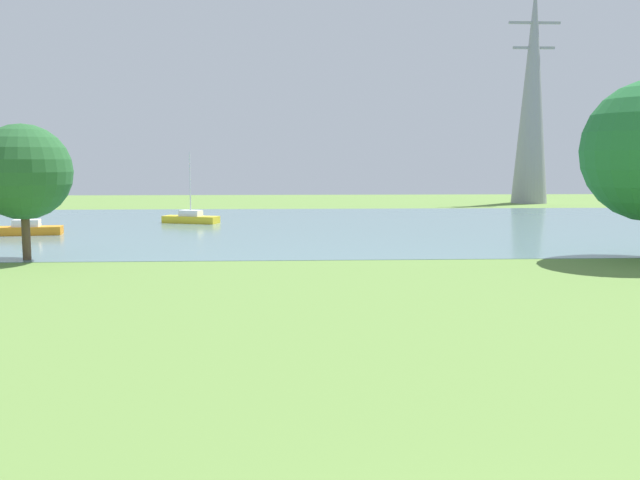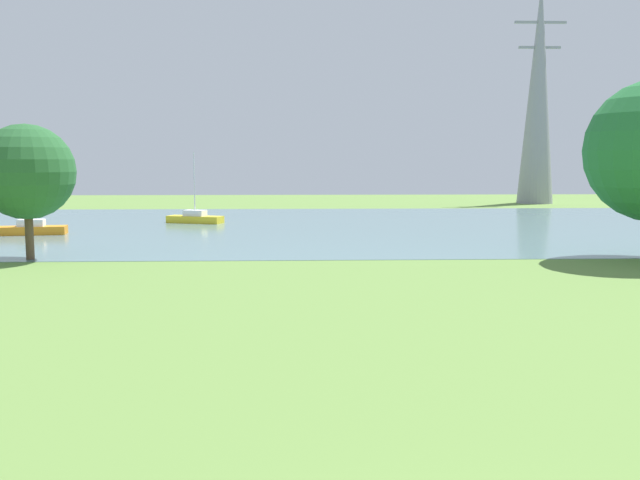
% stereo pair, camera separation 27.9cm
% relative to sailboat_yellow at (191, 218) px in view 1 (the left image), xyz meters
% --- Properties ---
extents(ground_plane, '(160.00, 160.00, 0.00)m').
position_rel_sailboat_yellow_xyz_m(ground_plane, '(10.65, -30.90, -0.45)').
color(ground_plane, olive).
extents(water_surface, '(140.00, 40.00, 0.02)m').
position_rel_sailboat_yellow_xyz_m(water_surface, '(10.65, -2.90, -0.44)').
color(water_surface, slate).
rests_on(water_surface, ground).
extents(sailboat_yellow, '(5.03, 3.01, 6.05)m').
position_rel_sailboat_yellow_xyz_m(sailboat_yellow, '(0.00, 0.00, 0.00)').
color(sailboat_yellow, yellow).
rests_on(sailboat_yellow, water_surface).
extents(sailboat_orange, '(4.96, 2.15, 7.62)m').
position_rel_sailboat_yellow_xyz_m(sailboat_orange, '(-10.51, -9.03, 0.02)').
color(sailboat_orange, orange).
rests_on(sailboat_orange, water_surface).
extents(tree_west_far, '(5.11, 5.11, 7.30)m').
position_rel_sailboat_yellow_xyz_m(tree_west_far, '(-5.86, -21.92, 4.28)').
color(tree_west_far, brown).
rests_on(tree_west_far, ground).
extents(electricity_pylon, '(6.40, 4.40, 27.66)m').
position_rel_sailboat_yellow_xyz_m(electricity_pylon, '(38.75, 26.68, 13.39)').
color(electricity_pylon, gray).
rests_on(electricity_pylon, ground).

